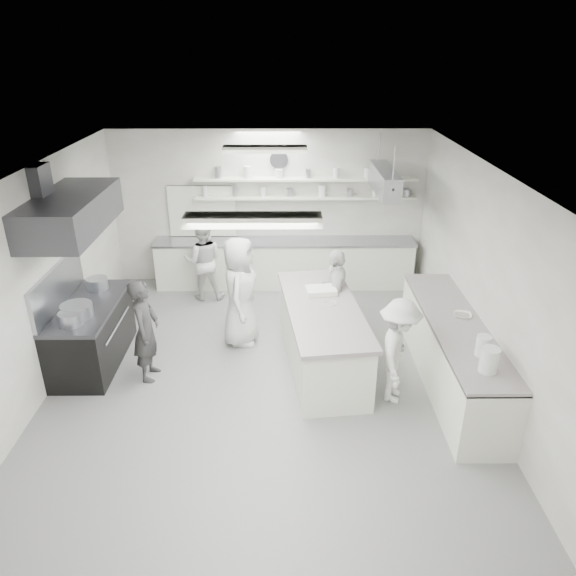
{
  "coord_description": "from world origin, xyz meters",
  "views": [
    {
      "loc": [
        0.29,
        -6.65,
        4.48
      ],
      "look_at": [
        0.35,
        0.6,
        1.13
      ],
      "focal_mm": 33.57,
      "sensor_mm": 36.0,
      "label": 1
    }
  ],
  "objects_px": {
    "stove": "(92,335)",
    "cook_stove": "(146,330)",
    "back_counter": "(285,263)",
    "cook_back": "(203,261)",
    "prep_island": "(322,337)",
    "right_counter": "(452,354)"
  },
  "relations": [
    {
      "from": "stove",
      "to": "cook_stove",
      "type": "distance_m",
      "value": 1.08
    },
    {
      "from": "stove",
      "to": "back_counter",
      "type": "height_order",
      "value": "back_counter"
    },
    {
      "from": "back_counter",
      "to": "cook_back",
      "type": "height_order",
      "value": "cook_back"
    },
    {
      "from": "stove",
      "to": "cook_back",
      "type": "bearing_deg",
      "value": 57.95
    },
    {
      "from": "prep_island",
      "to": "cook_stove",
      "type": "distance_m",
      "value": 2.54
    },
    {
      "from": "back_counter",
      "to": "cook_stove",
      "type": "xyz_separation_m",
      "value": [
        -1.96,
        -3.22,
        0.3
      ]
    },
    {
      "from": "prep_island",
      "to": "cook_back",
      "type": "height_order",
      "value": "cook_back"
    },
    {
      "from": "right_counter",
      "to": "prep_island",
      "type": "xyz_separation_m",
      "value": [
        -1.8,
        0.48,
        -0.0
      ]
    },
    {
      "from": "back_counter",
      "to": "cook_stove",
      "type": "distance_m",
      "value": 3.78
    },
    {
      "from": "cook_back",
      "to": "stove",
      "type": "bearing_deg",
      "value": 55.07
    },
    {
      "from": "right_counter",
      "to": "prep_island",
      "type": "relative_size",
      "value": 1.3
    },
    {
      "from": "back_counter",
      "to": "cook_back",
      "type": "bearing_deg",
      "value": -159.12
    },
    {
      "from": "stove",
      "to": "prep_island",
      "type": "relative_size",
      "value": 0.71
    },
    {
      "from": "back_counter",
      "to": "prep_island",
      "type": "xyz_separation_m",
      "value": [
        0.55,
        -2.92,
        0.01
      ]
    },
    {
      "from": "cook_stove",
      "to": "right_counter",
      "type": "bearing_deg",
      "value": -89.64
    },
    {
      "from": "back_counter",
      "to": "right_counter",
      "type": "height_order",
      "value": "right_counter"
    },
    {
      "from": "cook_back",
      "to": "prep_island",
      "type": "bearing_deg",
      "value": 128.37
    },
    {
      "from": "right_counter",
      "to": "cook_back",
      "type": "bearing_deg",
      "value": 143.77
    },
    {
      "from": "back_counter",
      "to": "cook_back",
      "type": "xyz_separation_m",
      "value": [
        -1.51,
        -0.57,
        0.29
      ]
    },
    {
      "from": "stove",
      "to": "cook_stove",
      "type": "relative_size",
      "value": 1.18
    },
    {
      "from": "right_counter",
      "to": "cook_stove",
      "type": "distance_m",
      "value": 4.32
    },
    {
      "from": "stove",
      "to": "back_counter",
      "type": "bearing_deg",
      "value": 43.99
    }
  ]
}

